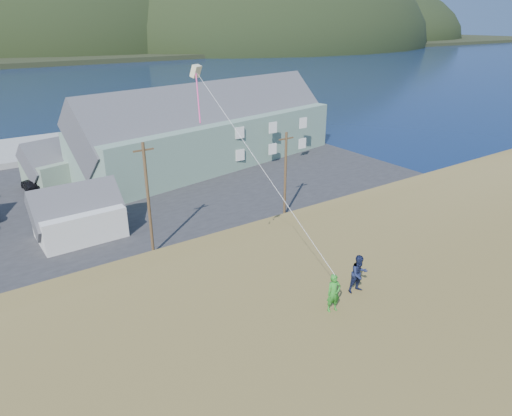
{
  "coord_description": "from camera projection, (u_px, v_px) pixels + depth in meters",
  "views": [
    {
      "loc": [
        -11.24,
        -30.28,
        17.8
      ],
      "look_at": [
        0.97,
        -12.52,
        8.8
      ],
      "focal_mm": 32.0,
      "sensor_mm": 36.0,
      "label": 1
    }
  ],
  "objects": [
    {
      "name": "grass_strip",
      "position": [
        166.0,
        274.0,
        34.22
      ],
      "size": [
        110.0,
        8.0,
        0.1
      ],
      "primitive_type": "cube",
      "color": "#4C3D19",
      "rests_on": "ground"
    },
    {
      "name": "kite_flyer_navy",
      "position": [
        359.0,
        274.0,
        18.82
      ],
      "size": [
        0.9,
        0.75,
        1.67
      ],
      "primitive_type": "imported",
      "rotation": [
        0.0,
        0.0,
        -0.16
      ],
      "color": "#151C3B",
      "rests_on": "hillside"
    },
    {
      "name": "lodge",
      "position": [
        212.0,
        127.0,
        58.74
      ],
      "size": [
        36.98,
        16.26,
        12.58
      ],
      "rotation": [
        0.0,
        0.0,
        0.18
      ],
      "color": "slate",
      "rests_on": "waterfront_lot"
    },
    {
      "name": "shed_palegreen_far",
      "position": [
        68.0,
        161.0,
        53.04
      ],
      "size": [
        10.51,
        7.61,
        6.35
      ],
      "rotation": [
        0.0,
        0.0,
        0.26
      ],
      "color": "slate",
      "rests_on": "waterfront_lot"
    },
    {
      "name": "far_hills",
      "position": [
        22.0,
        47.0,
        266.06
      ],
      "size": [
        760.0,
        265.0,
        143.0
      ],
      "color": "black",
      "rests_on": "ground"
    },
    {
      "name": "kite_rig",
      "position": [
        198.0,
        78.0,
        20.64
      ],
      "size": [
        1.12,
        4.69,
        11.13
      ],
      "color": "beige",
      "rests_on": "ground"
    },
    {
      "name": "kite_flyer_green",
      "position": [
        334.0,
        293.0,
        17.59
      ],
      "size": [
        0.64,
        0.5,
        1.58
      ],
      "primitive_type": "imported",
      "rotation": [
        0.0,
        0.0,
        -0.23
      ],
      "color": "#268223",
      "rests_on": "hillside"
    },
    {
      "name": "ground",
      "position": [
        156.0,
        263.0,
        35.76
      ],
      "size": [
        900.0,
        900.0,
        0.0
      ],
      "primitive_type": "plane",
      "color": "#0A1638",
      "rests_on": "ground"
    },
    {
      "name": "waterfront_lot",
      "position": [
        92.0,
        198.0,
        48.67
      ],
      "size": [
        72.0,
        36.0,
        0.12
      ],
      "primitive_type": "cube",
      "color": "#28282B",
      "rests_on": "ground"
    },
    {
      "name": "utility_poles",
      "position": [
        112.0,
        211.0,
        33.89
      ],
      "size": [
        34.24,
        0.24,
        9.23
      ],
      "color": "#47331E",
      "rests_on": "waterfront_lot"
    },
    {
      "name": "shed_white",
      "position": [
        78.0,
        214.0,
        39.15
      ],
      "size": [
        7.4,
        4.99,
        5.82
      ],
      "rotation": [
        0.0,
        0.0,
        0.02
      ],
      "color": "silver",
      "rests_on": "waterfront_lot"
    }
  ]
}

